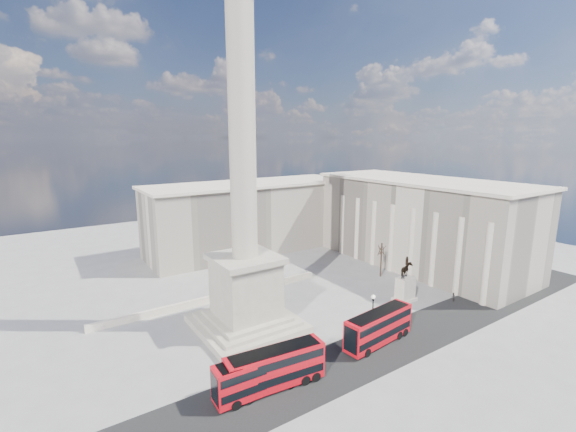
# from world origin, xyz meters

# --- Properties ---
(ground) EXTENTS (180.00, 180.00, 0.00)m
(ground) POSITION_xyz_m (0.00, 0.00, 0.00)
(ground) COLOR gray
(ground) RESTS_ON ground
(asphalt_road) EXTENTS (120.00, 9.00, 0.01)m
(asphalt_road) POSITION_xyz_m (5.00, -10.00, 0.00)
(asphalt_road) COLOR black
(asphalt_road) RESTS_ON ground
(nelsons_column) EXTENTS (14.00, 14.00, 49.85)m
(nelsons_column) POSITION_xyz_m (0.00, 5.00, 12.92)
(nelsons_column) COLOR #B3AA95
(nelsons_column) RESTS_ON ground
(balustrade_wall) EXTENTS (40.00, 0.60, 1.10)m
(balustrade_wall) POSITION_xyz_m (0.00, 16.00, 0.55)
(balustrade_wall) COLOR beige
(balustrade_wall) RESTS_ON ground
(building_east) EXTENTS (19.00, 46.00, 18.60)m
(building_east) POSITION_xyz_m (45.00, 10.00, 9.32)
(building_east) COLOR beige
(building_east) RESTS_ON ground
(building_northeast) EXTENTS (51.00, 17.00, 16.60)m
(building_northeast) POSITION_xyz_m (20.00, 40.00, 8.32)
(building_northeast) COLOR beige
(building_northeast) RESTS_ON ground
(red_bus_a) EXTENTS (11.52, 3.72, 4.59)m
(red_bus_a) POSITION_xyz_m (-3.84, -9.28, 2.41)
(red_bus_a) COLOR red
(red_bus_a) RESTS_ON ground
(red_bus_b) EXTENTS (10.76, 2.95, 4.32)m
(red_bus_b) POSITION_xyz_m (-5.48, -9.15, 2.27)
(red_bus_b) COLOR red
(red_bus_b) RESTS_ON ground
(red_bus_c) EXTENTS (11.39, 3.68, 4.54)m
(red_bus_c) POSITION_xyz_m (12.57, -8.99, 2.38)
(red_bus_c) COLOR red
(red_bus_c) RESTS_ON ground
(victorian_lamp) EXTENTS (0.55, 0.55, 6.44)m
(victorian_lamp) POSITION_xyz_m (12.61, -7.71, 3.79)
(victorian_lamp) COLOR black
(victorian_lamp) RESTS_ON ground
(equestrian_statue) EXTENTS (3.70, 2.77, 7.78)m
(equestrian_statue) POSITION_xyz_m (26.73, -1.63, 2.68)
(equestrian_statue) COLOR beige
(equestrian_statue) RESTS_ON ground
(bare_tree_near) EXTENTS (1.90, 1.90, 8.31)m
(bare_tree_near) POSITION_xyz_m (36.97, 1.41, 6.55)
(bare_tree_near) COLOR #332319
(bare_tree_near) RESTS_ON ground
(bare_tree_mid) EXTENTS (1.59, 1.59, 6.02)m
(bare_tree_mid) POSITION_xyz_m (38.11, 5.23, 4.74)
(bare_tree_mid) COLOR #332319
(bare_tree_mid) RESTS_ON ground
(bare_tree_far) EXTENTS (1.77, 1.77, 7.21)m
(bare_tree_far) POSITION_xyz_m (31.96, 8.74, 5.68)
(bare_tree_far) COLOR #332319
(bare_tree_far) RESTS_ON ground
(pedestrian_walking) EXTENTS (0.66, 0.44, 1.76)m
(pedestrian_walking) POSITION_xyz_m (21.13, -3.46, 0.88)
(pedestrian_walking) COLOR #292323
(pedestrian_walking) RESTS_ON ground
(pedestrian_standing) EXTENTS (0.88, 0.76, 1.55)m
(pedestrian_standing) POSITION_xyz_m (33.10, -6.50, 0.78)
(pedestrian_standing) COLOR #292323
(pedestrian_standing) RESTS_ON ground
(pedestrian_crossing) EXTENTS (0.74, 1.01, 1.58)m
(pedestrian_crossing) POSITION_xyz_m (14.71, -5.09, 0.79)
(pedestrian_crossing) COLOR #292323
(pedestrian_crossing) RESTS_ON ground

